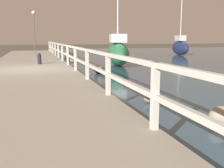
# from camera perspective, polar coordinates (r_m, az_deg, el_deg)

# --- Properties ---
(ground_plane) EXTENTS (120.00, 120.00, 0.00)m
(ground_plane) POSITION_cam_1_polar(r_m,az_deg,el_deg) (12.23, -17.49, 1.62)
(ground_plane) COLOR #4C473D
(dock_walkway) EXTENTS (3.92, 36.00, 0.34)m
(dock_walkway) POSITION_cam_1_polar(r_m,az_deg,el_deg) (12.21, -17.53, 2.40)
(dock_walkway) COLOR gray
(dock_walkway) RESTS_ON ground
(railing) EXTENTS (0.10, 32.50, 1.00)m
(railing) POSITION_cam_1_polar(r_m,az_deg,el_deg) (12.24, -8.95, 6.74)
(railing) COLOR beige
(railing) RESTS_ON dock_walkway
(boulder_upstream) EXTENTS (0.46, 0.41, 0.34)m
(boulder_upstream) POSITION_cam_1_polar(r_m,az_deg,el_deg) (18.48, -8.45, 5.17)
(boulder_upstream) COLOR slate
(boulder_upstream) RESTS_ON ground
(boulder_mid_strip) EXTENTS (0.52, 0.47, 0.39)m
(boulder_mid_strip) POSITION_cam_1_polar(r_m,az_deg,el_deg) (12.54, -2.87, 3.16)
(boulder_mid_strip) COLOR #666056
(boulder_mid_strip) RESTS_ON ground
(boulder_near_dock) EXTENTS (0.76, 0.68, 0.57)m
(boulder_near_dock) POSITION_cam_1_polar(r_m,az_deg,el_deg) (23.53, -9.33, 6.43)
(boulder_near_dock) COLOR gray
(boulder_near_dock) RESTS_ON ground
(boulder_water_edge) EXTENTS (0.73, 0.66, 0.55)m
(boulder_water_edge) POSITION_cam_1_polar(r_m,az_deg,el_deg) (22.26, -9.91, 6.19)
(boulder_water_edge) COLOR #666056
(boulder_water_edge) RESTS_ON ground
(boulder_downstream) EXTENTS (0.36, 0.33, 0.27)m
(boulder_downstream) POSITION_cam_1_polar(r_m,az_deg,el_deg) (6.92, 8.37, -2.99)
(boulder_downstream) COLOR gray
(boulder_downstream) RESTS_ON ground
(boulder_far_strip) EXTENTS (0.52, 0.47, 0.39)m
(boulder_far_strip) POSITION_cam_1_polar(r_m,az_deg,el_deg) (5.50, 22.90, -6.46)
(boulder_far_strip) COLOR gray
(boulder_far_strip) RESTS_ON ground
(mooring_bollard) EXTENTS (0.19, 0.19, 0.59)m
(mooring_bollard) POSITION_cam_1_polar(r_m,az_deg,el_deg) (14.18, -15.53, 5.37)
(mooring_bollard) COLOR black
(mooring_bollard) RESTS_ON dock_walkway
(dock_lamp) EXTENTS (0.28, 0.28, 3.47)m
(dock_lamp) POSITION_cam_1_polar(r_m,az_deg,el_deg) (22.15, -16.64, 12.85)
(dock_lamp) COLOR #514C47
(dock_lamp) RESTS_ON dock_walkway
(sailboat_navy) EXTENTS (1.76, 4.30, 5.83)m
(sailboat_navy) POSITION_cam_1_polar(r_m,az_deg,el_deg) (27.34, 14.57, 7.83)
(sailboat_navy) COLOR #192347
(sailboat_navy) RESTS_ON water_surface
(sailboat_green) EXTENTS (2.35, 5.25, 6.44)m
(sailboat_green) POSITION_cam_1_polar(r_m,az_deg,el_deg) (16.60, 1.25, 6.97)
(sailboat_green) COLOR #236B42
(sailboat_green) RESTS_ON water_surface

